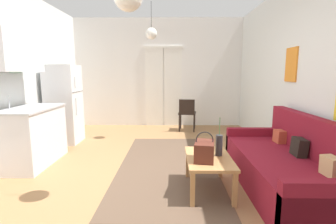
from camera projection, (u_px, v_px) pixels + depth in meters
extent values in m
cube|color=#996D44|center=(145.00, 184.00, 3.37)|extent=(5.06, 7.85, 0.10)
cube|color=white|center=(158.00, 73.00, 6.77)|extent=(4.66, 0.10, 2.87)
cube|color=white|center=(154.00, 88.00, 6.77)|extent=(0.48, 0.02, 2.09)
cube|color=white|center=(173.00, 88.00, 6.77)|extent=(0.48, 0.02, 2.09)
cube|color=white|center=(164.00, 47.00, 6.60)|extent=(1.05, 0.03, 0.06)
cube|color=silver|center=(325.00, 73.00, 3.11)|extent=(0.10, 7.45, 2.87)
cube|color=orange|center=(291.00, 65.00, 3.87)|extent=(0.02, 0.35, 0.53)
cube|color=green|center=(15.00, 60.00, 4.10)|extent=(0.02, 0.32, 0.40)
cube|color=brown|center=(168.00, 165.00, 3.93)|extent=(1.47, 3.12, 0.01)
cube|color=maroon|center=(280.00, 173.00, 3.10)|extent=(0.89, 2.10, 0.43)
cube|color=maroon|center=(312.00, 154.00, 3.06)|extent=(0.15, 2.10, 0.91)
cube|color=maroon|center=(331.00, 212.00, 2.11)|extent=(0.89, 0.11, 0.56)
cube|color=maroon|center=(254.00, 145.00, 4.07)|extent=(0.89, 0.11, 0.56)
cube|color=tan|center=(331.00, 167.00, 2.46)|extent=(0.14, 0.20, 0.20)
cube|color=black|center=(299.00, 147.00, 3.06)|extent=(0.14, 0.23, 0.23)
cube|color=#B74C33|center=(280.00, 136.00, 3.64)|extent=(0.14, 0.19, 0.19)
cube|color=#B27F4C|center=(209.00, 158.00, 3.04)|extent=(0.54, 0.86, 0.04)
cube|color=#B27F4C|center=(193.00, 190.00, 2.69)|extent=(0.05, 0.05, 0.40)
cube|color=#B27F4C|center=(235.00, 190.00, 2.68)|extent=(0.05, 0.05, 0.40)
cube|color=#B27F4C|center=(188.00, 164.00, 3.46)|extent=(0.05, 0.05, 0.40)
cube|color=#B27F4C|center=(221.00, 164.00, 3.45)|extent=(0.05, 0.05, 0.40)
cylinder|color=#2D2D33|center=(219.00, 145.00, 3.07)|extent=(0.08, 0.08, 0.26)
cylinder|color=#477F42|center=(220.00, 126.00, 3.03)|extent=(0.01, 0.01, 0.22)
cube|color=#512319|center=(204.00, 151.00, 2.91)|extent=(0.27, 0.36, 0.22)
torus|color=black|center=(205.00, 140.00, 2.89)|extent=(0.21, 0.01, 0.21)
cube|color=white|center=(64.00, 104.00, 5.13)|extent=(0.58, 0.60, 1.60)
cube|color=#4C4C51|center=(78.00, 92.00, 5.09)|extent=(0.01, 0.58, 0.01)
cylinder|color=#B7BABF|center=(75.00, 83.00, 4.89)|extent=(0.02, 0.02, 0.22)
cylinder|color=#B7BABF|center=(76.00, 107.00, 4.97)|extent=(0.02, 0.02, 0.35)
cube|color=silver|center=(32.00, 137.00, 3.95)|extent=(0.60, 1.14, 0.87)
cube|color=#B7BABF|center=(30.00, 109.00, 3.88)|extent=(0.63, 1.17, 0.03)
cube|color=#999BA0|center=(26.00, 113.00, 3.77)|extent=(0.36, 0.40, 0.10)
cylinder|color=#B7BABF|center=(9.00, 102.00, 3.75)|extent=(0.02, 0.02, 0.20)
cube|color=silver|center=(16.00, 52.00, 3.74)|extent=(0.32, 1.03, 0.60)
cylinder|color=black|center=(195.00, 121.00, 6.43)|extent=(0.03, 0.03, 0.43)
cylinder|color=black|center=(181.00, 120.00, 6.48)|extent=(0.03, 0.03, 0.43)
cylinder|color=black|center=(194.00, 123.00, 6.09)|extent=(0.03, 0.03, 0.43)
cylinder|color=black|center=(179.00, 123.00, 6.15)|extent=(0.03, 0.03, 0.43)
cube|color=black|center=(187.00, 113.00, 6.25)|extent=(0.47, 0.45, 0.04)
cube|color=black|center=(187.00, 107.00, 6.05)|extent=(0.38, 0.08, 0.35)
cylinder|color=black|center=(151.00, 14.00, 5.08)|extent=(0.01, 0.01, 0.52)
sphere|color=white|center=(151.00, 34.00, 5.14)|extent=(0.24, 0.24, 0.24)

